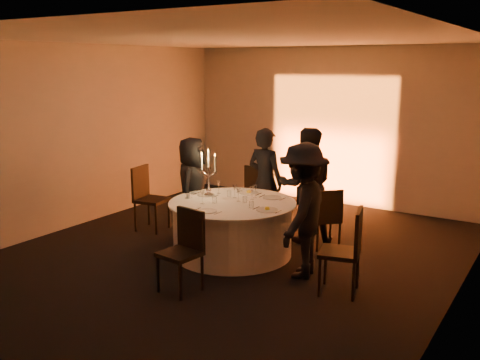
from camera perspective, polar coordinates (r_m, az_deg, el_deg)
The scene contains 34 objects.
floor at distance 7.76m, azimuth -0.80°, elevation -7.87°, with size 7.00×7.00×0.00m, color black.
ceiling at distance 7.28m, azimuth -0.87°, elevation 14.86°, with size 7.00×7.00×0.00m, color white.
wall_back at distance 10.45m, azimuth 9.76°, elevation 5.69°, with size 7.00×7.00×0.00m, color #B6B0A9.
wall_front at distance 4.89m, azimuth -23.85°, elevation -2.68°, with size 7.00×7.00×0.00m, color #B6B0A9.
wall_left at distance 9.34m, azimuth -16.49°, elevation 4.58°, with size 7.00×7.00×0.00m, color #B6B0A9.
wall_right at distance 6.28m, azimuth 22.74°, elevation 0.56°, with size 7.00×7.00×0.00m, color #B6B0A9.
uplighter_fixture at distance 10.45m, azimuth 8.83°, elevation -2.39°, with size 0.25×0.12×0.10m, color black.
banquet_table at distance 7.63m, azimuth -0.81°, elevation -5.16°, with size 1.80×1.80×0.77m.
chair_left at distance 8.85m, azimuth -9.90°, elevation -1.48°, with size 0.52×0.52×1.05m.
chair_back_left at distance 8.84m, azimuth 2.12°, elevation -1.36°, with size 0.54×0.54×1.03m.
chair_back_right at distance 7.90m, azimuth 9.23°, elevation -3.75°, with size 0.56×0.56×0.91m.
chair_right at distance 6.41m, azimuth 11.39°, elevation -6.95°, with size 0.55×0.55×1.04m.
chair_front at distance 6.45m, azimuth -5.93°, elevation -6.96°, with size 0.48×0.48×0.98m.
guest_left at distance 8.36m, azimuth -5.12°, elevation -0.80°, with size 0.77×0.50×1.57m, color black.
guest_back_left at distance 8.47m, azimuth 2.70°, elevation -0.13°, with size 0.62×0.41×1.70m, color black.
guest_back_right at distance 8.13m, azimuth 7.10°, elevation -0.57°, with size 0.85×0.66×1.75m, color black.
guest_right at distance 6.79m, azimuth 6.74°, elevation -3.25°, with size 1.12×0.64×1.73m, color black.
plate_left at distance 7.92m, azimuth -3.64°, elevation -1.58°, with size 0.36×0.26×0.01m.
plate_back_left at distance 8.02m, azimuth 0.95°, elevation -1.31°, with size 0.35×0.29×0.08m.
plate_back_right at distance 7.75m, azimuth 3.45°, elevation -1.88°, with size 0.35×0.27×0.01m.
plate_right at distance 7.11m, azimuth 2.91°, elevation -3.12°, with size 0.36×0.29×0.08m.
plate_front at distance 7.05m, azimuth -3.50°, elevation -3.33°, with size 0.36×0.25×0.01m.
coffee_cup at distance 7.77m, azimuth -5.50°, elevation -1.72°, with size 0.11×0.11×0.07m.
candelabra at distance 7.84m, azimuth -3.38°, elevation 0.06°, with size 0.29×0.14×0.70m.
wine_glass_a at distance 7.61m, azimuth 1.30°, elevation -1.12°, with size 0.07×0.07×0.19m.
wine_glass_b at distance 7.98m, azimuth -2.29°, elevation -0.49°, with size 0.07×0.07×0.19m.
wine_glass_c at distance 7.73m, azimuth -0.57°, elevation -0.91°, with size 0.07×0.07×0.19m.
wine_glass_d at distance 7.52m, azimuth -0.17°, elevation -1.28°, with size 0.07×0.07×0.19m.
wine_glass_e at distance 7.41m, azimuth -4.05°, elevation -1.52°, with size 0.07×0.07×0.19m.
wine_glass_f at distance 7.72m, azimuth 1.65°, elevation -0.93°, with size 0.07×0.07×0.19m.
tumbler_a at distance 7.46m, azimuth -2.72°, elevation -2.15°, with size 0.07×0.07×0.09m, color silver.
tumbler_b at distance 7.20m, azimuth 1.22°, elevation -2.67°, with size 0.07×0.07×0.09m, color silver.
tumbler_c at distance 7.48m, azimuth 0.53°, elevation -2.09°, with size 0.07×0.07×0.09m, color silver.
tumbler_d at distance 7.82m, azimuth -1.18°, elevation -1.45°, with size 0.07×0.07×0.09m, color silver.
Camera 1 is at (3.98, -6.09, 2.68)m, focal length 40.00 mm.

